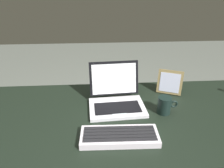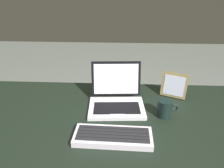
{
  "view_description": "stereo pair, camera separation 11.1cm",
  "coord_description": "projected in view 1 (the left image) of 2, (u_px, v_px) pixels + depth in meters",
  "views": [
    {
      "loc": [
        -0.1,
        -0.92,
        1.38
      ],
      "look_at": [
        -0.03,
        0.08,
        0.88
      ],
      "focal_mm": 33.65,
      "sensor_mm": 36.0,
      "label": 1
    },
    {
      "loc": [
        0.01,
        -0.92,
        1.38
      ],
      "look_at": [
        -0.03,
        0.08,
        0.88
      ],
      "focal_mm": 33.65,
      "sensor_mm": 36.0,
      "label": 2
    }
  ],
  "objects": [
    {
      "name": "desk",
      "position": [
        119.0,
        128.0,
        1.15
      ],
      "size": [
        1.79,
        0.74,
        0.73
      ],
      "color": "black",
      "rests_on": "ground"
    },
    {
      "name": "coffee_mug",
      "position": [
        165.0,
        105.0,
        1.11
      ],
      "size": [
        0.11,
        0.07,
        0.09
      ],
      "color": "black",
      "rests_on": "desk"
    },
    {
      "name": "external_keyboard",
      "position": [
        120.0,
        136.0,
        0.94
      ],
      "size": [
        0.35,
        0.14,
        0.03
      ],
      "color": "silver",
      "rests_on": "desk"
    },
    {
      "name": "laptop_front",
      "position": [
        116.0,
        99.0,
        1.17
      ],
      "size": [
        0.32,
        0.28,
        0.23
      ],
      "color": "silver",
      "rests_on": "desk"
    },
    {
      "name": "photo_frame",
      "position": [
        170.0,
        82.0,
        1.29
      ],
      "size": [
        0.16,
        0.1,
        0.15
      ],
      "color": "olive",
      "rests_on": "desk"
    }
  ]
}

